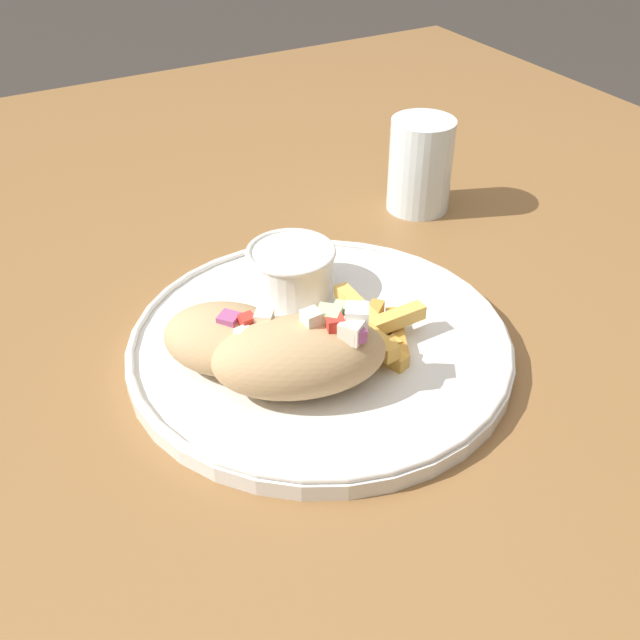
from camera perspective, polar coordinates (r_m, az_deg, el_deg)
table at (r=0.69m, az=-4.15°, el=-5.25°), size 1.43×1.43×0.75m
plate at (r=0.62m, az=0.00°, el=-1.82°), size 0.32×0.32×0.02m
pita_sandwich_near at (r=0.55m, az=-1.46°, el=-2.67°), size 0.15×0.11×0.07m
pita_sandwich_far at (r=0.58m, az=-7.10°, el=-1.38°), size 0.12×0.12×0.05m
fries_pile at (r=0.60m, az=3.31°, el=-1.29°), size 0.11×0.10×0.03m
sauce_ramekin at (r=0.66m, az=-2.21°, el=4.02°), size 0.08×0.08×0.04m
water_glass at (r=0.83m, az=7.63°, el=11.32°), size 0.07×0.07×0.10m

